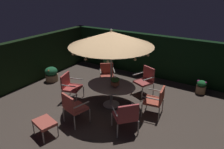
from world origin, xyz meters
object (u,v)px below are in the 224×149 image
at_px(patio_chair_south, 126,115).
at_px(potted_plant_back_right, 109,62).
at_px(ottoman_footrest, 45,123).
at_px(centerpiece_planter, 115,81).
at_px(potted_plant_left_far, 51,74).
at_px(patio_chair_southeast, 73,106).
at_px(patio_chair_northeast, 107,74).
at_px(potted_plant_left_near, 201,87).
at_px(patio_chair_north, 145,79).
at_px(patio_chair_east, 70,85).
at_px(patio_chair_southwest, 156,99).
at_px(patio_umbrella, 111,39).
at_px(patio_dining_table, 111,88).

height_order(patio_chair_south, potted_plant_back_right, patio_chair_south).
distance_m(ottoman_footrest, potted_plant_back_right, 5.27).
height_order(centerpiece_planter, potted_plant_left_far, centerpiece_planter).
bearing_deg(patio_chair_southeast, patio_chair_northeast, 102.23).
relative_size(patio_chair_northeast, potted_plant_left_near, 1.74).
bearing_deg(patio_chair_south, patio_chair_southeast, -163.42).
xyz_separation_m(ottoman_footrest, potted_plant_left_near, (3.05, 4.75, -0.11)).
height_order(potted_plant_left_near, potted_plant_left_far, potted_plant_left_far).
xyz_separation_m(patio_chair_northeast, potted_plant_left_far, (-2.25, -0.84, -0.21)).
distance_m(patio_chair_south, potted_plant_left_near, 3.74).
bearing_deg(patio_chair_north, potted_plant_left_far, -164.58).
distance_m(patio_chair_east, potted_plant_left_far, 1.92).
relative_size(patio_chair_north, patio_chair_southwest, 1.09).
height_order(patio_chair_southeast, potted_plant_back_right, patio_chair_southeast).
height_order(potted_plant_left_near, potted_plant_back_right, potted_plant_back_right).
xyz_separation_m(ottoman_footrest, potted_plant_left_far, (-2.53, 2.60, -0.06)).
bearing_deg(potted_plant_back_right, patio_umbrella, -55.75).
height_order(patio_umbrella, centerpiece_planter, patio_umbrella).
bearing_deg(potted_plant_left_near, ottoman_footrest, -122.75).
height_order(patio_chair_south, potted_plant_left_near, patio_chair_south).
relative_size(patio_dining_table, patio_umbrella, 0.63).
relative_size(patio_chair_southwest, ottoman_footrest, 1.35).
bearing_deg(patio_chair_northeast, centerpiece_planter, -47.95).
relative_size(patio_chair_south, patio_chair_southwest, 1.01).
bearing_deg(potted_plant_left_near, potted_plant_back_right, 175.21).
xyz_separation_m(patio_dining_table, potted_plant_left_near, (2.39, 2.48, -0.35)).
bearing_deg(patio_chair_northeast, ottoman_footrest, -85.43).
xyz_separation_m(patio_chair_northeast, patio_chair_southeast, (0.57, -2.63, 0.04)).
relative_size(potted_plant_left_near, potted_plant_left_far, 0.84).
bearing_deg(potted_plant_back_right, potted_plant_left_far, -116.58).
bearing_deg(centerpiece_planter, patio_umbrella, 158.99).
distance_m(centerpiece_planter, patio_chair_south, 1.39).
bearing_deg(potted_plant_back_right, patio_chair_southeast, -69.96).
xyz_separation_m(patio_chair_southeast, patio_chair_south, (1.48, 0.44, -0.02)).
relative_size(patio_dining_table, patio_chair_north, 1.63).
height_order(patio_chair_northeast, patio_chair_southwest, patio_chair_southwest).
xyz_separation_m(patio_dining_table, ottoman_footrest, (-0.66, -2.27, -0.24)).
bearing_deg(patio_chair_northeast, patio_chair_southeast, -77.77).
height_order(patio_chair_east, patio_chair_south, same).
bearing_deg(patio_umbrella, patio_chair_east, -163.76).
bearing_deg(patio_chair_northeast, potted_plant_left_near, 21.43).
height_order(patio_chair_south, potted_plant_left_far, patio_chair_south).
bearing_deg(patio_chair_south, patio_chair_north, 101.81).
height_order(centerpiece_planter, potted_plant_left_near, centerpiece_planter).
relative_size(patio_chair_northeast, potted_plant_back_right, 1.41).
xyz_separation_m(patio_chair_southeast, ottoman_footrest, (-0.30, -0.81, -0.19)).
bearing_deg(patio_chair_north, patio_chair_northeast, -172.27).
height_order(patio_umbrella, potted_plant_left_far, patio_umbrella).
bearing_deg(potted_plant_left_far, patio_chair_southwest, -1.50).
bearing_deg(potted_plant_left_near, patio_chair_southwest, -111.86).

